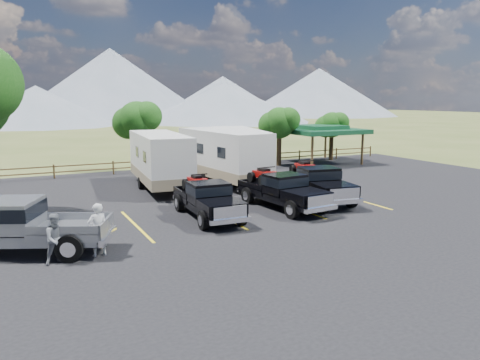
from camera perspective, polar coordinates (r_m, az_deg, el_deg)
name	(u,v)px	position (r m, az deg, el deg)	size (l,w,h in m)	color
ground	(305,232)	(19.51, 7.94, -6.35)	(320.00, 320.00, 0.00)	#475624
asphalt_lot	(269,216)	(21.95, 3.52, -4.38)	(44.00, 34.00, 0.04)	black
stall_lines	(258,211)	(22.79, 2.26, -3.77)	(12.12, 5.50, 0.01)	yellow
tree_ne_a	(279,123)	(37.96, 4.78, 6.93)	(3.11, 2.92, 4.76)	black
tree_ne_b	(332,125)	(42.19, 11.10, 6.59)	(2.77, 2.59, 4.27)	black
tree_north	(137,120)	(35.53, -12.46, 7.10)	(3.46, 3.24, 5.25)	black
rail_fence	(192,162)	(36.52, -5.93, 2.26)	(36.12, 0.12, 1.00)	brown
pavilion	(320,130)	(40.21, 9.72, 5.99)	(6.20, 6.20, 3.22)	brown
mountain_range	(18,88)	(121.45, -25.43, 10.11)	(209.00, 71.00, 20.00)	slate
rig_left	(207,198)	(21.43, -4.03, -2.22)	(2.19, 5.66, 1.86)	black
rig_center	(282,190)	(23.30, 5.10, -1.16)	(2.47, 5.95, 1.94)	black
rig_right	(317,182)	(25.31, 9.32, -0.27)	(2.94, 6.30, 2.02)	black
trailer_left	(160,160)	(28.51, -9.71, 2.40)	(3.21, 9.61, 3.32)	white
trailer_center	(223,156)	(29.72, -2.04, 2.93)	(3.29, 9.86, 3.41)	white
trailer_right	(239,152)	(32.61, -0.17, 3.46)	(4.09, 9.55, 3.31)	white
pickup_silver	(19,226)	(18.16, -25.37, -5.06)	(6.68, 4.46, 1.92)	gray
person_a	(98,230)	(16.90, -16.94, -5.82)	(0.68, 0.45, 1.87)	silver
person_b	(57,239)	(16.61, -21.44, -6.67)	(0.82, 0.64, 1.69)	slate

